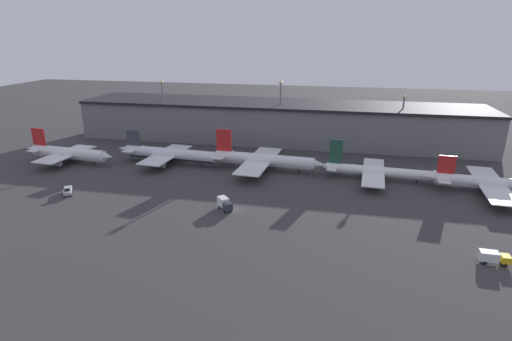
% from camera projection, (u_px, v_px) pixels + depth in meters
% --- Properties ---
extents(ground, '(600.00, 600.00, 0.00)m').
position_uv_depth(ground, '(233.00, 211.00, 117.70)').
color(ground, '#383538').
extents(terminal_building, '(190.05, 31.93, 18.46)m').
position_uv_depth(terminal_building, '(278.00, 122.00, 191.87)').
color(terminal_building, slate).
rests_on(terminal_building, ground).
extents(airplane_0, '(41.52, 26.69, 13.33)m').
position_uv_depth(airplane_0, '(68.00, 153.00, 160.03)').
color(airplane_0, silver).
rests_on(airplane_0, ground).
extents(airplane_1, '(47.13, 29.66, 12.73)m').
position_uv_depth(airplane_1, '(169.00, 154.00, 159.19)').
color(airplane_1, silver).
rests_on(airplane_1, ground).
extents(airplane_2, '(47.22, 36.55, 14.85)m').
position_uv_depth(airplane_2, '(263.00, 160.00, 151.68)').
color(airplane_2, silver).
rests_on(airplane_2, ground).
extents(airplane_3, '(43.65, 32.19, 13.72)m').
position_uv_depth(airplane_3, '(377.00, 171.00, 141.73)').
color(airplane_3, white).
rests_on(airplane_3, ground).
extents(airplane_4, '(46.07, 37.13, 11.63)m').
position_uv_depth(airplane_4, '(496.00, 184.00, 129.04)').
color(airplane_4, silver).
rests_on(airplane_4, ground).
extents(service_vehicle_0, '(6.50, 2.69, 2.88)m').
position_uv_depth(service_vehicle_0, '(493.00, 257.00, 90.30)').
color(service_vehicle_0, gold).
rests_on(service_vehicle_0, ground).
extents(service_vehicle_1, '(5.74, 6.02, 3.50)m').
position_uv_depth(service_vehicle_1, '(224.00, 203.00, 118.01)').
color(service_vehicle_1, '#282D38').
rests_on(service_vehicle_1, ground).
extents(service_vehicle_2, '(5.63, 6.89, 2.48)m').
position_uv_depth(service_vehicle_2, '(68.00, 191.00, 129.50)').
color(service_vehicle_2, '#9EA3A8').
rests_on(service_vehicle_2, ground).
extents(lamp_post_0, '(1.80, 1.80, 28.20)m').
position_uv_depth(lamp_post_0, '(163.00, 102.00, 195.42)').
color(lamp_post_0, slate).
rests_on(lamp_post_0, ground).
extents(lamp_post_1, '(1.80, 1.80, 29.29)m').
position_uv_depth(lamp_post_1, '(280.00, 105.00, 183.91)').
color(lamp_post_1, slate).
rests_on(lamp_post_1, ground).
extents(lamp_post_2, '(1.80, 1.80, 24.61)m').
position_uv_depth(lamp_post_2, '(402.00, 115.00, 174.26)').
color(lamp_post_2, slate).
rests_on(lamp_post_2, ground).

